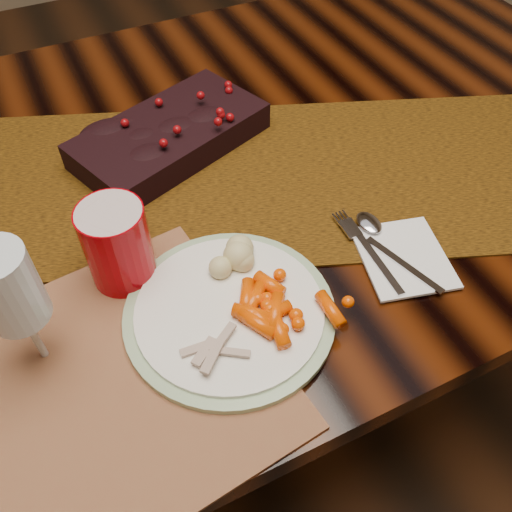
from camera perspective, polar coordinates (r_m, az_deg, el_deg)
name	(u,v)px	position (r m, az deg, el deg)	size (l,w,h in m)	color
floor	(215,382)	(1.51, -4.34, -13.09)	(5.00, 5.00, 0.00)	black
dining_table	(205,300)	(1.19, -5.37, -4.65)	(1.80, 1.00, 0.75)	black
table_runner	(164,181)	(0.89, -9.65, 7.76)	(1.89, 0.39, 0.00)	#3E2211
centerpiece	(169,132)	(0.93, -9.10, 12.78)	(0.32, 0.16, 0.06)	black
placemat_main	(58,409)	(0.68, -20.12, -14.90)	(0.50, 0.36, 0.00)	#976946
placemat_second	(53,411)	(0.68, -20.58, -15.06)	(0.45, 0.33, 0.00)	brown
dinner_plate	(230,312)	(0.69, -2.80, -5.89)	(0.27, 0.27, 0.02)	white
baby_carrots	(285,301)	(0.68, 3.03, -4.77)	(0.12, 0.10, 0.02)	#F24A00
mashed_potatoes	(233,255)	(0.71, -2.45, 0.10)	(0.08, 0.07, 0.05)	tan
turkey_shreds	(211,346)	(0.65, -4.81, -9.42)	(0.08, 0.07, 0.02)	gray
napkin	(403,257)	(0.78, 15.27, -0.12)	(0.12, 0.13, 0.00)	white
fork	(372,254)	(0.77, 12.08, 0.21)	(0.02, 0.15, 0.00)	silver
spoon	(392,251)	(0.78, 14.15, 0.51)	(0.03, 0.16, 0.00)	#B7B7B7
red_cup	(117,245)	(0.72, -14.38, 1.15)	(0.09, 0.09, 0.12)	#A60009
wine_glass	(21,312)	(0.65, -23.49, -5.46)	(0.07, 0.07, 0.19)	silver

